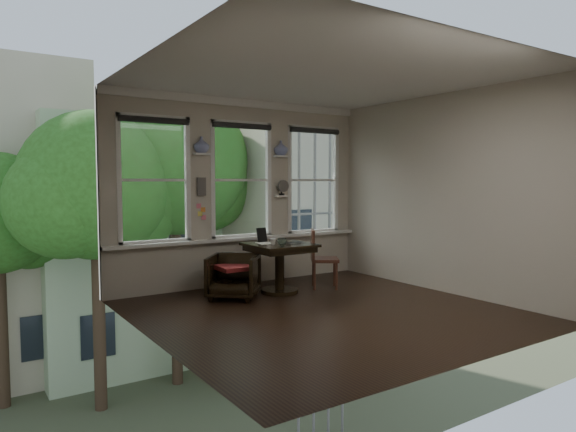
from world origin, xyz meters
TOP-DOWN VIEW (x-y plane):
  - ground at (0.00, 0.00)m, footprint 4.50×4.50m
  - ceiling at (0.00, 0.00)m, footprint 4.50×4.50m
  - wall_back at (0.00, 2.25)m, footprint 4.50×0.00m
  - wall_front at (0.00, -2.25)m, footprint 4.50×0.00m
  - wall_left at (-2.25, 0.00)m, footprint 0.00×4.50m
  - wall_right at (2.25, 0.00)m, footprint 0.00×4.50m
  - window_left at (-1.45, 2.25)m, footprint 1.10×0.12m
  - window_center at (0.00, 2.25)m, footprint 1.10×0.12m
  - window_right at (1.45, 2.25)m, footprint 1.10×0.12m
  - shelf_left at (-0.72, 2.15)m, footprint 0.26×0.16m
  - shelf_right at (0.72, 2.15)m, footprint 0.26×0.16m
  - intercom at (-0.72, 2.18)m, footprint 0.14×0.06m
  - sticky_notes at (-0.72, 2.19)m, footprint 0.16×0.01m
  - desk_fan at (0.72, 2.13)m, footprint 0.20×0.20m
  - vase_left at (-0.72, 2.15)m, footprint 0.24×0.24m
  - vase_right at (0.72, 2.15)m, footprint 0.24×0.24m
  - table at (0.13, 1.27)m, footprint 0.90×0.90m
  - armchair_left at (-0.62, 1.32)m, footprint 0.97×0.98m
  - cushion_red at (-0.62, 1.32)m, footprint 0.45×0.45m
  - side_chair_right at (0.91, 1.17)m, footprint 0.58×0.58m
  - laptop at (0.30, 1.10)m, footprint 0.30×0.20m
  - mug at (-0.04, 1.19)m, footprint 0.11×0.11m
  - drinking_glass at (0.03, 1.05)m, footprint 0.16×0.16m
  - tablet at (0.00, 1.57)m, footprint 0.16×0.08m
  - papers at (-0.04, 1.42)m, footprint 0.27×0.33m

SIDE VIEW (x-z plane):
  - ground at x=0.00m, z-range 0.00..0.00m
  - armchair_left at x=-0.62m, z-range 0.00..0.64m
  - table at x=0.13m, z-range 0.00..0.75m
  - cushion_red at x=-0.62m, z-range 0.42..0.48m
  - side_chair_right at x=0.91m, z-range 0.00..0.92m
  - papers at x=-0.04m, z-range 0.75..0.75m
  - laptop at x=0.30m, z-range 0.75..0.77m
  - mug at x=-0.04m, z-range 0.75..0.84m
  - drinking_glass at x=0.03m, z-range 0.75..0.86m
  - tablet at x=0.00m, z-range 0.75..0.97m
  - sticky_notes at x=-0.72m, z-range 1.13..1.37m
  - wall_back at x=0.00m, z-range -0.75..3.75m
  - wall_front at x=0.00m, z-range -0.75..3.75m
  - wall_left at x=-2.25m, z-range -0.75..3.75m
  - wall_right at x=2.25m, z-range -0.75..3.75m
  - desk_fan at x=0.72m, z-range 1.41..1.65m
  - intercom at x=-0.72m, z-range 1.46..1.74m
  - window_left at x=-1.45m, z-range 0.75..2.65m
  - window_center at x=0.00m, z-range 0.75..2.65m
  - window_right at x=1.45m, z-range 0.75..2.65m
  - shelf_left at x=-0.72m, z-range 2.08..2.12m
  - shelf_right at x=0.72m, z-range 2.08..2.12m
  - vase_left at x=-0.72m, z-range 2.12..2.36m
  - vase_right at x=0.72m, z-range 2.12..2.36m
  - ceiling at x=0.00m, z-range 3.00..3.00m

